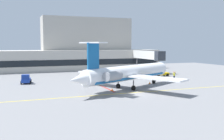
{
  "coord_description": "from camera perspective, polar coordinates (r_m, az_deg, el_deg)",
  "views": [
    {
      "loc": [
        -19.01,
        -38.57,
        8.17
      ],
      "look_at": [
        0.48,
        11.44,
        3.0
      ],
      "focal_mm": 42.2,
      "sensor_mm": 36.0,
      "label": 1
    }
  ],
  "objects": [
    {
      "name": "regional_jet",
      "position": [
        48.49,
        3.44,
        -0.67
      ],
      "size": [
        25.94,
        21.6,
        8.6
      ],
      "color": "white",
      "rests_on": "ground"
    },
    {
      "name": "safety_cone_alpha",
      "position": [
        53.18,
        -2.67,
        -3.07
      ],
      "size": [
        0.47,
        0.47,
        0.55
      ],
      "color": "orange",
      "rests_on": "ground"
    },
    {
      "name": "belt_loader",
      "position": [
        64.34,
        8.38,
        -1.07
      ],
      "size": [
        3.25,
        2.03,
        1.91
      ],
      "color": "silver",
      "rests_on": "ground"
    },
    {
      "name": "fuel_tank",
      "position": [
        74.7,
        7.39,
        0.22
      ],
      "size": [
        7.02,
        2.43,
        2.4
      ],
      "color": "white",
      "rests_on": "ground"
    },
    {
      "name": "baggage_tug",
      "position": [
        58.14,
        -18.15,
        -1.94
      ],
      "size": [
        2.43,
        3.75,
        1.98
      ],
      "color": "#19389E",
      "rests_on": "ground"
    },
    {
      "name": "safety_cone_bravo",
      "position": [
        55.63,
        8.19,
        -2.74
      ],
      "size": [
        0.47,
        0.47,
        0.55
      ],
      "color": "orange",
      "rests_on": "ground"
    },
    {
      "name": "safety_cone_charlie",
      "position": [
        46.79,
        0.02,
        -4.25
      ],
      "size": [
        0.47,
        0.47,
        0.55
      ],
      "color": "orange",
      "rests_on": "ground"
    },
    {
      "name": "marshaller",
      "position": [
        63.96,
        13.32,
        -1.14
      ],
      "size": [
        0.83,
        0.34,
        1.87
      ],
      "color": "#191E33",
      "rests_on": "ground"
    },
    {
      "name": "terminal_building",
      "position": [
        86.76,
        -9.14,
        4.1
      ],
      "size": [
        66.54,
        11.79,
        17.17
      ],
      "color": "#B7B2A8",
      "rests_on": "ground"
    },
    {
      "name": "jet_bridge_west",
      "position": [
        79.73,
        7.86,
        3.18
      ],
      "size": [
        2.4,
        16.6,
        6.41
      ],
      "color": "silver",
      "rests_on": "ground"
    },
    {
      "name": "pushback_tractor",
      "position": [
        69.36,
        10.34,
        -0.54
      ],
      "size": [
        3.9,
        2.01,
        2.17
      ],
      "color": "#E5B20C",
      "rests_on": "ground"
    },
    {
      "name": "ground",
      "position": [
        43.78,
        4.87,
        -5.34
      ],
      "size": [
        120.0,
        120.0,
        0.11
      ],
      "color": "slate"
    }
  ]
}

